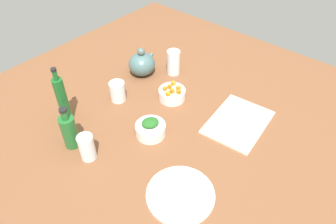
# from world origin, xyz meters

# --- Properties ---
(tabletop) EXTENTS (1.90, 1.90, 0.03)m
(tabletop) POSITION_xyz_m (0.00, 0.00, 0.01)
(tabletop) COLOR brown
(tabletop) RESTS_ON ground
(cutting_board) EXTENTS (0.34, 0.26, 0.01)m
(cutting_board) POSITION_xyz_m (0.19, -0.26, 0.03)
(cutting_board) COLOR silver
(cutting_board) RESTS_ON tabletop
(plate_tofu) EXTENTS (0.25, 0.25, 0.01)m
(plate_tofu) POSITION_xyz_m (-0.28, -0.29, 0.04)
(plate_tofu) COLOR white
(plate_tofu) RESTS_ON tabletop
(bowl_greens) EXTENTS (0.13, 0.13, 0.05)m
(bowl_greens) POSITION_xyz_m (-0.12, -0.00, 0.06)
(bowl_greens) COLOR white
(bowl_greens) RESTS_ON tabletop
(bowl_carrots) EXTENTS (0.13, 0.13, 0.05)m
(bowl_carrots) POSITION_xyz_m (0.13, 0.09, 0.06)
(bowl_carrots) COLOR white
(bowl_carrots) RESTS_ON tabletop
(teapot) EXTENTS (0.16, 0.14, 0.16)m
(teapot) POSITION_xyz_m (0.19, 0.35, 0.09)
(teapot) COLOR #476768
(teapot) RESTS_ON tabletop
(bottle_0) EXTENTS (0.06, 0.06, 0.20)m
(bottle_0) POSITION_xyz_m (-0.38, 0.21, 0.11)
(bottle_0) COLOR #22632B
(bottle_0) RESTS_ON tabletop
(bottle_1) EXTENTS (0.05, 0.05, 0.29)m
(bottle_1) POSITION_xyz_m (-0.30, 0.35, 0.15)
(bottle_1) COLOR #1A5C25
(bottle_1) RESTS_ON tabletop
(drinking_glass_0) EXTENTS (0.06, 0.06, 0.12)m
(drinking_glass_0) POSITION_xyz_m (-0.38, 0.10, 0.09)
(drinking_glass_0) COLOR white
(drinking_glass_0) RESTS_ON tabletop
(drinking_glass_1) EXTENTS (0.07, 0.07, 0.14)m
(drinking_glass_1) POSITION_xyz_m (0.31, 0.22, 0.10)
(drinking_glass_1) COLOR white
(drinking_glass_1) RESTS_ON tabletop
(drinking_glass_2) EXTENTS (0.08, 0.08, 0.10)m
(drinking_glass_2) POSITION_xyz_m (-0.05, 0.28, 0.08)
(drinking_glass_2) COLOR white
(drinking_glass_2) RESTS_ON tabletop
(carrot_cube_0) EXTENTS (0.02, 0.02, 0.02)m
(carrot_cube_0) POSITION_xyz_m (0.16, 0.07, 0.09)
(carrot_cube_0) COLOR orange
(carrot_cube_0) RESTS_ON bowl_carrots
(carrot_cube_1) EXTENTS (0.02, 0.02, 0.02)m
(carrot_cube_1) POSITION_xyz_m (0.09, 0.07, 0.09)
(carrot_cube_1) COLOR orange
(carrot_cube_1) RESTS_ON bowl_carrots
(carrot_cube_2) EXTENTS (0.02, 0.02, 0.02)m
(carrot_cube_2) POSITION_xyz_m (0.17, 0.11, 0.09)
(carrot_cube_2) COLOR orange
(carrot_cube_2) RESTS_ON bowl_carrots
(carrot_cube_3) EXTENTS (0.02, 0.02, 0.02)m
(carrot_cube_3) POSITION_xyz_m (0.13, 0.04, 0.09)
(carrot_cube_3) COLOR orange
(carrot_cube_3) RESTS_ON bowl_carrots
(carrot_cube_4) EXTENTS (0.02, 0.02, 0.02)m
(carrot_cube_4) POSITION_xyz_m (0.11, 0.11, 0.09)
(carrot_cube_4) COLOR orange
(carrot_cube_4) RESTS_ON bowl_carrots
(carrot_cube_5) EXTENTS (0.02, 0.02, 0.02)m
(carrot_cube_5) POSITION_xyz_m (0.14, 0.11, 0.09)
(carrot_cube_5) COLOR orange
(carrot_cube_5) RESTS_ON bowl_carrots
(carrot_cube_6) EXTENTS (0.02, 0.02, 0.02)m
(carrot_cube_6) POSITION_xyz_m (0.12, 0.07, 0.09)
(carrot_cube_6) COLOR orange
(carrot_cube_6) RESTS_ON bowl_carrots
(chopped_greens_mound) EXTENTS (0.10, 0.09, 0.03)m
(chopped_greens_mound) POSITION_xyz_m (-0.12, -0.00, 0.10)
(chopped_greens_mound) COLOR #236021
(chopped_greens_mound) RESTS_ON bowl_greens
(tofu_cube_0) EXTENTS (0.03, 0.03, 0.02)m
(tofu_cube_0) POSITION_xyz_m (-0.29, -0.28, 0.05)
(tofu_cube_0) COLOR white
(tofu_cube_0) RESTS_ON plate_tofu
(tofu_cube_1) EXTENTS (0.03, 0.03, 0.02)m
(tofu_cube_1) POSITION_xyz_m (-0.28, -0.33, 0.05)
(tofu_cube_1) COLOR white
(tofu_cube_1) RESTS_ON plate_tofu
(tofu_cube_2) EXTENTS (0.02, 0.02, 0.02)m
(tofu_cube_2) POSITION_xyz_m (-0.25, -0.27, 0.05)
(tofu_cube_2) COLOR #FCF3C9
(tofu_cube_2) RESTS_ON plate_tofu
(tofu_cube_3) EXTENTS (0.03, 0.03, 0.02)m
(tofu_cube_3) POSITION_xyz_m (-0.32, -0.27, 0.05)
(tofu_cube_3) COLOR #EEE4C9
(tofu_cube_3) RESTS_ON plate_tofu
(dumpling_0) EXTENTS (0.07, 0.07, 0.03)m
(dumpling_0) POSITION_xyz_m (0.22, -0.33, 0.05)
(dumpling_0) COLOR beige
(dumpling_0) RESTS_ON cutting_board
(dumpling_1) EXTENTS (0.07, 0.07, 0.03)m
(dumpling_1) POSITION_xyz_m (0.16, -0.32, 0.06)
(dumpling_1) COLOR beige
(dumpling_1) RESTS_ON cutting_board
(dumpling_2) EXTENTS (0.06, 0.06, 0.03)m
(dumpling_2) POSITION_xyz_m (0.08, -0.25, 0.06)
(dumpling_2) COLOR beige
(dumpling_2) RESTS_ON cutting_board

